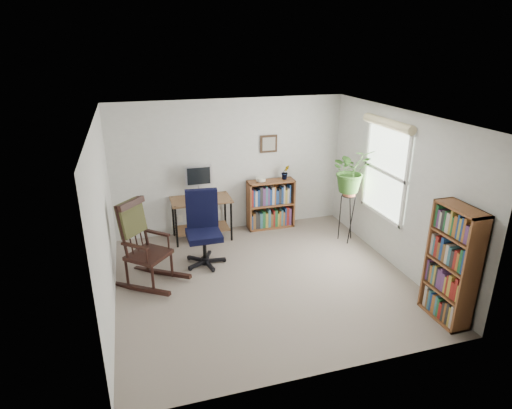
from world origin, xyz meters
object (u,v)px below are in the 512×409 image
object	(u,v)px
tall_bookshelf	(452,265)
rocking_chair	(148,244)
desk	(202,219)
low_bookshelf	(271,204)
office_chair	(204,230)

from	to	relation	value
tall_bookshelf	rocking_chair	bearing A→B (deg)	151.42
desk	low_bookshelf	world-z (taller)	low_bookshelf
rocking_chair	tall_bookshelf	world-z (taller)	tall_bookshelf
desk	rocking_chair	bearing A→B (deg)	-127.02
rocking_chair	low_bookshelf	bearing A→B (deg)	-16.10
desk	office_chair	xyz separation A→B (m)	(-0.13, -0.96, 0.22)
office_chair	low_bookshelf	size ratio (longest dim) A/B	1.29
tall_bookshelf	office_chair	bearing A→B (deg)	139.62
desk	low_bookshelf	size ratio (longest dim) A/B	1.12
desk	tall_bookshelf	bearing A→B (deg)	-51.85
rocking_chair	desk	bearing A→B (deg)	5.15
low_bookshelf	tall_bookshelf	world-z (taller)	tall_bookshelf
rocking_chair	office_chair	bearing A→B (deg)	-25.87
office_chair	tall_bookshelf	size ratio (longest dim) A/B	0.79
low_bookshelf	office_chair	bearing A→B (deg)	-143.29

